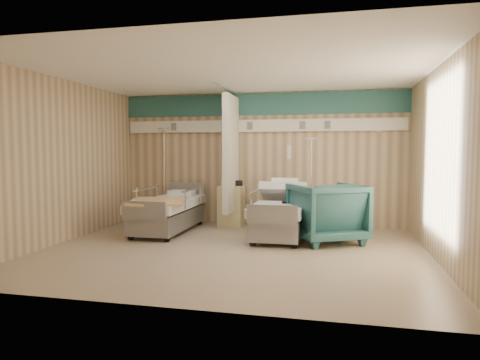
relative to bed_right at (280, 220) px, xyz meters
name	(u,v)px	position (x,y,z in m)	size (l,w,h in m)	color
ground	(232,251)	(-0.60, -1.30, -0.32)	(6.00, 5.00, 0.00)	#9D8B6C
room_walls	(234,133)	(-0.63, -1.05, 1.55)	(6.04, 5.04, 2.82)	tan
bed_right	(280,220)	(0.00, 0.00, 0.00)	(1.00, 2.16, 0.63)	white
bed_left	(168,216)	(-2.20, 0.00, 0.00)	(1.00, 2.16, 0.63)	white
bedside_cabinet	(231,206)	(-1.15, 0.90, 0.11)	(0.50, 0.48, 0.85)	#D3C484
visitor_armchair	(326,212)	(0.83, -0.30, 0.20)	(1.10, 1.13, 1.03)	#215052
waffle_blanket	(326,181)	(0.82, -0.29, 0.75)	(0.59, 0.52, 0.07)	white
iv_stand_right	(310,212)	(0.50, 0.72, 0.06)	(0.33, 0.33, 1.83)	silver
iv_stand_left	(165,203)	(-2.68, 0.97, 0.11)	(0.37, 0.37, 2.07)	silver
call_remote	(287,202)	(0.13, -0.10, 0.33)	(0.17, 0.07, 0.04)	black
tan_blanket	(158,201)	(-2.21, -0.46, 0.34)	(0.97, 1.22, 0.04)	tan
toiletry_bag	(237,183)	(-1.02, 0.87, 0.59)	(0.21, 0.13, 0.11)	black
white_cup	(223,182)	(-1.35, 0.97, 0.61)	(0.10, 0.10, 0.14)	white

